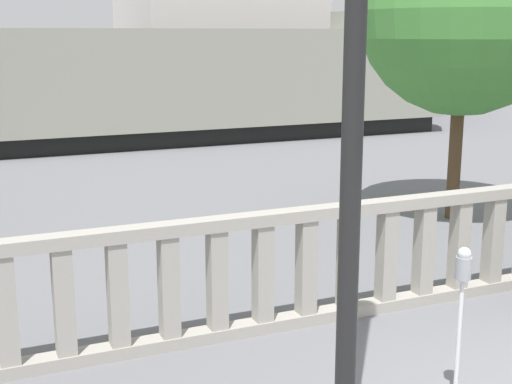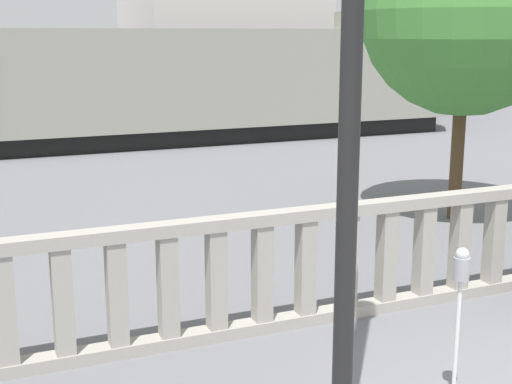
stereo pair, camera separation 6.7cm
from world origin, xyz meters
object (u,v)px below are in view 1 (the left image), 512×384
at_px(train_far, 238,77).
at_px(tree_left, 464,11).
at_px(lamppost, 354,60).
at_px(parking_meter, 462,283).
at_px(train_near, 80,86).

height_order(train_far, tree_left, tree_left).
bearing_deg(lamppost, tree_left, 45.10).
relative_size(parking_meter, train_near, 0.06).
xyz_separation_m(train_near, tree_left, (4.86, -11.20, 1.93)).
relative_size(train_near, train_far, 1.17).
bearing_deg(lamppost, train_far, 70.16).
bearing_deg(train_near, lamppost, -92.71).
bearing_deg(parking_meter, train_far, 73.08).
bearing_deg(tree_left, train_near, 113.47).
bearing_deg(parking_meter, train_near, 91.51).
distance_m(train_near, tree_left, 12.36).
distance_m(lamppost, tree_left, 8.04).
bearing_deg(lamppost, parking_meter, 3.17).
bearing_deg(train_far, tree_left, -97.65).
xyz_separation_m(lamppost, tree_left, (5.66, 5.68, 0.58)).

